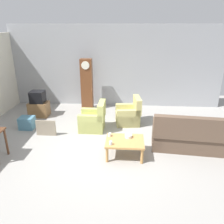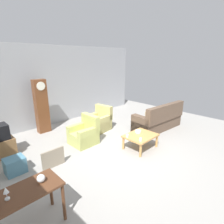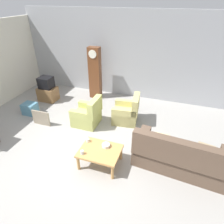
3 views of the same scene
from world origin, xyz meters
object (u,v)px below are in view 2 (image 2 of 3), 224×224
Objects in this scene: grandfather_clock at (42,106)px; framed_picture_leaning at (53,158)px; tv_stand_cabinet at (1,148)px; cup_white_porcelain at (127,136)px; glass_dome_cloche at (41,178)px; couch_floral at (158,120)px; armchair_olive_far at (99,122)px; cup_blue_rimmed at (141,139)px; bowl_white_stacked at (138,131)px; armchair_olive_near at (84,134)px; coffee_table_wood at (140,137)px; wine_glass_short at (6,192)px; console_table_dark at (18,200)px; storage_box_blue at (15,165)px.

grandfather_clock is 3.30× the size of framed_picture_leaning.
cup_white_porcelain is (2.79, -2.30, 0.22)m from tv_stand_cabinet.
glass_dome_cloche is (-1.71, -3.74, -0.17)m from grandfather_clock.
couch_floral reaches higher than armchair_olive_far.
glass_dome_cloche is 1.43× the size of cup_blue_rimmed.
tv_stand_cabinet is (-3.29, 0.45, -0.04)m from armchair_olive_far.
tv_stand_cabinet is 4.02m from bowl_white_stacked.
armchair_olive_near is 2.38m from tv_stand_cabinet.
coffee_table_wood is 3.82m from wine_glass_short.
grandfather_clock is 4.12m from glass_dome_cloche.
couch_floral reaches higher than cup_white_porcelain.
armchair_olive_near is 10.60× the size of cup_white_porcelain.
console_table_dark is 3.30m from cup_blue_rimmed.
tv_stand_cabinet reaches higher than coffee_table_wood.
grandfather_clock reaches higher than coffee_table_wood.
glass_dome_cloche reaches higher than storage_box_blue.
cup_white_porcelain reaches higher than tv_stand_cabinet.
armchair_olive_near is at bearing 34.75° from wine_glass_short.
glass_dome_cloche is (-2.23, -1.88, 0.52)m from armchair_olive_near.
tv_stand_cabinet is 1.13× the size of framed_picture_leaning.
cup_blue_rimmed reaches higher than coffee_table_wood.
grandfather_clock reaches higher than bowl_white_stacked.
couch_floral is at bearing -41.03° from grandfather_clock.
grandfather_clock is (-1.54, 3.36, 0.62)m from coffee_table_wood.
grandfather_clock is at bearing 117.09° from bowl_white_stacked.
armchair_olive_far reaches higher than coffee_table_wood.
coffee_table_wood is at bearing 6.72° from glass_dome_cloche.
armchair_olive_near is at bearing 40.10° from glass_dome_cloche.
glass_dome_cloche reaches higher than cup_blue_rimmed.
bowl_white_stacked is at bearing -90.40° from armchair_olive_far.
console_table_dark is at bearing -177.36° from cup_blue_rimmed.
bowl_white_stacked is at bearing 44.11° from cup_blue_rimmed.
wine_glass_short reaches higher than console_table_dark.
coffee_table_wood is at bearing -21.89° from framed_picture_leaning.
wine_glass_short is at bearing -169.84° from cup_white_porcelain.
couch_floral reaches higher than wine_glass_short.
cup_blue_rimmed is at bearing 2.70° from glass_dome_cloche.
cup_white_porcelain is at bearing -173.26° from couch_floral.
console_table_dark is at bearing -132.19° from framed_picture_leaning.
tv_stand_cabinet is at bearing 155.22° from armchair_olive_near.
armchair_olive_far is 4.17m from glass_dome_cloche.
couch_floral reaches higher than storage_box_blue.
coffee_table_wood is (1.03, -1.49, 0.07)m from armchair_olive_near.
armchair_olive_far is (1.13, 0.55, 0.00)m from armchair_olive_near.
cup_blue_rimmed is (2.85, -2.74, 0.22)m from tv_stand_cabinet.
storage_box_blue is 3.30m from cup_blue_rimmed.
grandfather_clock is 4.38× the size of storage_box_blue.
armchair_olive_far reaches higher than bowl_white_stacked.
console_table_dark is 1.91m from storage_box_blue.
armchair_olive_near is 0.47× the size of grandfather_clock.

